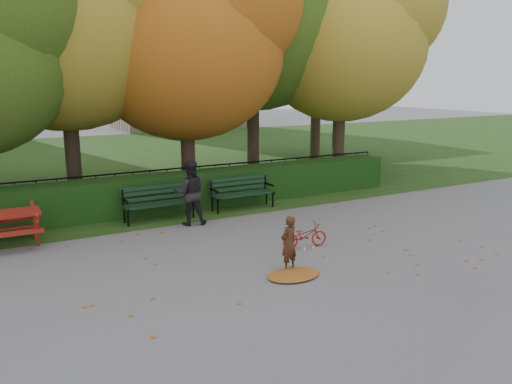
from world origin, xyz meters
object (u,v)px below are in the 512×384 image
tree_e (354,34)px  tree_g (327,36)px  tree_c (198,35)px  tree_d (266,6)px  adult (190,193)px  tree_b (76,10)px  child (289,243)px  bicycle (305,236)px  bench_right (241,190)px  bench_left (158,200)px

tree_e → tree_g: (1.81, 3.99, 0.29)m
tree_c → tree_d: tree_d is taller
tree_d → adult: size_ratio=5.94×
tree_c → adult: 5.28m
tree_e → tree_g: tree_g is taller
tree_b → child: 9.32m
tree_c → bicycle: size_ratio=7.90×
bicycle → tree_b: bearing=34.5°
tree_c → child: size_ratio=7.49×
tree_g → bench_right: 10.61m
child → tree_b: bearing=-90.3°
tree_b → tree_e: tree_b is taller
tree_b → tree_e: (8.97, -0.98, -0.32)m
tree_b → tree_e: 9.03m
tree_c → adult: tree_c is taller
tree_c → bicycle: bearing=-90.5°
adult → bench_right: bearing=-139.7°
tree_b → bench_right: 6.76m
adult → bicycle: 3.25m
tree_b → tree_g: tree_b is taller
bench_right → child: size_ratio=1.69×
tree_c → bicycle: tree_c is taller
tree_b → bench_right: bearing=-40.7°
tree_b → bicycle: (3.23, -6.67, -5.14)m
tree_c → adult: bearing=-116.9°
tree_d → tree_e: 3.15m
tree_g → child: (-8.56, -10.64, -4.84)m
tree_e → child: tree_e is taller
tree_e → tree_c: bearing=178.1°
tree_b → tree_d: size_ratio=0.92×
tree_g → bench_left: size_ratio=4.75×
tree_c → bicycle: 7.44m
bench_left → bench_right: size_ratio=1.00×
tree_d → bicycle: tree_d is taller
child → bench_left: bearing=-93.3°
bench_left → tree_c: bearing=46.6°
adult → bicycle: (1.51, -2.82, -0.54)m
tree_c → bench_right: (0.27, -2.26, -4.30)m
bench_left → bicycle: size_ratio=1.78×
tree_g → adult: bearing=-142.8°
bench_right → child: bearing=-106.1°
bicycle → tree_c: bearing=8.1°
bench_left → child: size_ratio=1.69×
tree_d → bench_right: size_ratio=5.32×
tree_e → adult: 8.89m
tree_b → adult: tree_b is taller
tree_e → child: (-6.74, -6.65, -4.55)m
bench_right → bicycle: (-0.31, -3.63, -0.25)m
tree_b → tree_e: bearing=-6.2°
tree_e → bench_left: size_ratio=4.53×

